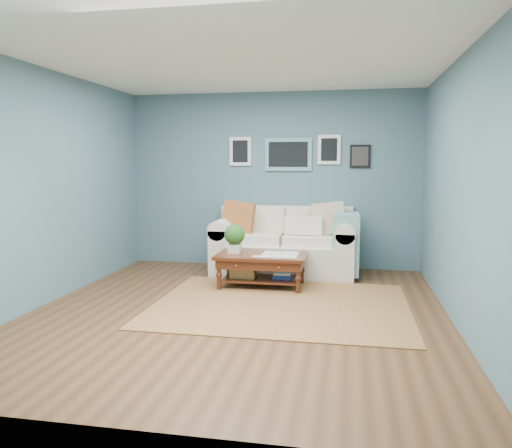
# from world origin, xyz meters

# --- Properties ---
(room_shell) EXTENTS (5.00, 5.02, 2.70)m
(room_shell) POSITION_xyz_m (0.01, 0.06, 1.36)
(room_shell) COLOR brown
(room_shell) RESTS_ON ground
(area_rug) EXTENTS (2.89, 2.31, 0.01)m
(area_rug) POSITION_xyz_m (0.43, 0.33, 0.01)
(area_rug) COLOR brown
(area_rug) RESTS_ON ground
(loveseat) EXTENTS (2.11, 0.96, 1.08)m
(loveseat) POSITION_xyz_m (0.34, 2.03, 0.44)
(loveseat) COLOR beige
(loveseat) RESTS_ON ground
(coffee_table) EXTENTS (1.17, 0.69, 0.82)m
(coffee_table) POSITION_xyz_m (0.01, 1.13, 0.36)
(coffee_table) COLOR #37170C
(coffee_table) RESTS_ON ground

